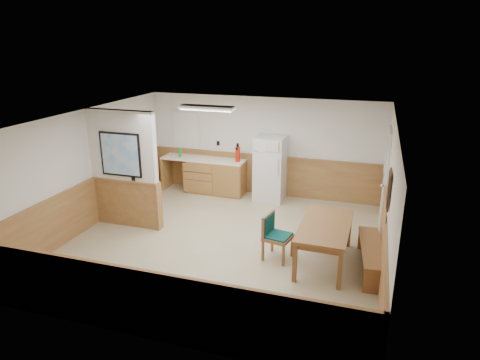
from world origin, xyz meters
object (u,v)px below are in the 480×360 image
(dining_table, at_px, (325,229))
(dining_chair, at_px, (273,233))
(soap_bottle, at_px, (180,152))
(fire_extinguisher, at_px, (238,154))
(refrigerator, at_px, (270,169))
(dining_bench, at_px, (371,252))

(dining_table, xyz_separation_m, dining_chair, (-0.91, -0.08, -0.16))
(dining_chair, height_order, soap_bottle, soap_bottle)
(dining_chair, height_order, fire_extinguisher, fire_extinguisher)
(refrigerator, xyz_separation_m, soap_bottle, (-2.43, 0.01, 0.22))
(dining_bench, xyz_separation_m, fire_extinguisher, (-3.36, 2.85, 0.76))
(dining_table, height_order, soap_bottle, soap_bottle)
(refrigerator, distance_m, dining_bench, 3.80)
(dining_table, distance_m, soap_bottle, 5.02)
(dining_table, distance_m, fire_extinguisher, 3.85)
(fire_extinguisher, relative_size, soap_bottle, 1.91)
(dining_chair, bearing_deg, dining_table, 16.78)
(soap_bottle, bearing_deg, dining_table, -34.42)
(refrigerator, relative_size, dining_bench, 0.97)
(soap_bottle, bearing_deg, dining_chair, -42.18)
(dining_bench, height_order, soap_bottle, soap_bottle)
(refrigerator, bearing_deg, dining_table, -58.21)
(dining_chair, bearing_deg, fire_extinguisher, 130.64)
(dining_table, height_order, dining_chair, dining_chair)
(dining_table, bearing_deg, fire_extinguisher, 132.98)
(refrigerator, height_order, fire_extinguisher, refrigerator)
(refrigerator, height_order, soap_bottle, refrigerator)
(dining_table, relative_size, dining_chair, 2.02)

